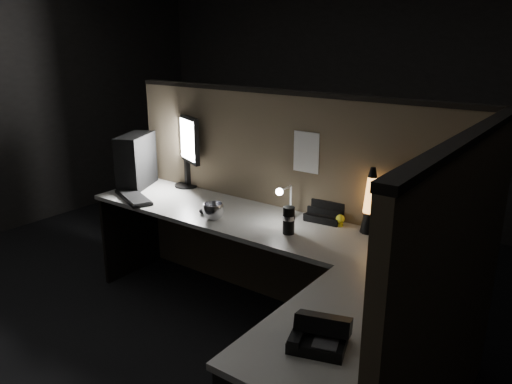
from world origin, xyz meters
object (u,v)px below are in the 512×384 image
Objects in this scene: monitor at (186,144)px; keyboard at (133,197)px; lava_lamp at (370,206)px; desk_phone at (319,333)px; pc_tower at (136,161)px.

keyboard is at bearing -76.81° from monitor.
monitor reaches higher than lava_lamp.
lava_lamp is at bearing 22.13° from monitor.
lava_lamp is (1.65, 0.41, 0.16)m from keyboard.
monitor is 2.28m from desk_phone.
pc_tower is 2.42m from desk_phone.
monitor is at bearing 13.56° from pc_tower.
pc_tower is 0.94× the size of keyboard.
keyboard is 1.08× the size of lava_lamp.
desk_phone is at bearing -48.78° from pc_tower.
monitor is 1.38× the size of lava_lamp.
monitor is 2.18× the size of desk_phone.
pc_tower is 1.01× the size of lava_lamp.
pc_tower reaches higher than keyboard.
desk_phone reaches higher than keyboard.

